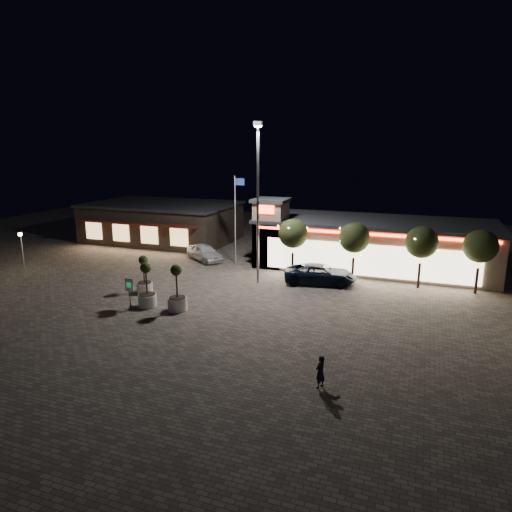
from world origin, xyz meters
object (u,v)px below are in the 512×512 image
(white_sedan, at_px, (204,252))
(planter_left, at_px, (144,281))
(valet_sign, at_px, (129,287))
(planter_mid, at_px, (147,293))
(pedestrian, at_px, (320,372))
(pickup_truck, at_px, (320,274))

(white_sedan, height_order, planter_left, planter_left)
(valet_sign, bearing_deg, white_sedan, 94.71)
(planter_mid, bearing_deg, planter_left, 127.08)
(pedestrian, height_order, valet_sign, valet_sign)
(planter_mid, height_order, valet_sign, planter_mid)
(pickup_truck, relative_size, pedestrian, 3.64)
(white_sedan, distance_m, pedestrian, 24.64)
(pickup_truck, bearing_deg, valet_sign, 122.58)
(planter_left, bearing_deg, pickup_truck, 30.01)
(white_sedan, distance_m, planter_left, 10.33)
(pickup_truck, relative_size, valet_sign, 2.78)
(pickup_truck, bearing_deg, planter_mid, 123.57)
(planter_left, relative_size, planter_mid, 0.92)
(planter_left, bearing_deg, planter_mid, -52.92)
(planter_mid, bearing_deg, pickup_truck, 43.00)
(pickup_truck, height_order, pedestrian, pickup_truck)
(planter_left, bearing_deg, white_sedan, 91.37)
(pickup_truck, height_order, valet_sign, valet_sign)
(pedestrian, bearing_deg, pickup_truck, -140.43)
(valet_sign, bearing_deg, planter_mid, 30.23)
(pickup_truck, xyz_separation_m, planter_left, (-11.68, -6.75, 0.10))
(white_sedan, height_order, pedestrian, white_sedan)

